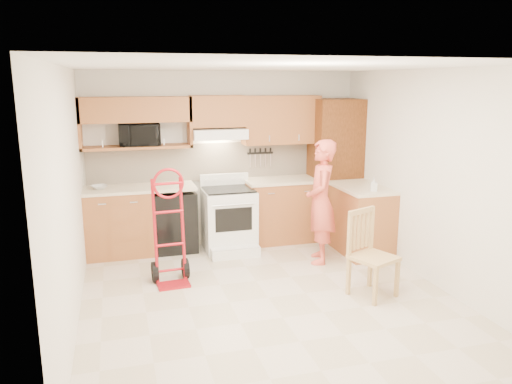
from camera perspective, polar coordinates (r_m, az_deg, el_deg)
name	(u,v)px	position (r m, az deg, el deg)	size (l,w,h in m)	color
floor	(268,299)	(5.71, 1.40, -12.01)	(4.00, 4.50, 0.02)	#BDAD8F
ceiling	(270,66)	(5.20, 1.55, 14.17)	(4.00, 4.50, 0.02)	white
wall_back	(224,157)	(7.46, -3.69, 3.95)	(4.00, 0.02, 2.50)	silver
wall_front	(374,260)	(3.30, 13.26, -7.49)	(4.00, 0.02, 2.50)	silver
wall_left	(68,200)	(5.10, -20.64, -0.86)	(0.02, 4.50, 2.50)	silver
wall_right	(433,178)	(6.20, 19.51, 1.48)	(0.02, 4.50, 2.50)	silver
backsplash	(224,161)	(7.45, -3.64, 3.54)	(3.92, 0.03, 0.55)	beige
lower_cab_left	(119,223)	(7.17, -15.28, -3.38)	(0.90, 0.60, 0.90)	#9F5425
dishwasher	(174,220)	(7.21, -9.30, -3.21)	(0.60, 0.60, 0.85)	black
lower_cab_right	(283,211)	(7.55, 3.07, -2.15)	(1.14, 0.60, 0.90)	#9F5425
countertop_left	(140,188)	(7.06, -13.07, 0.43)	(1.50, 0.63, 0.04)	beige
countertop_right	(283,180)	(7.45, 3.11, 1.36)	(1.14, 0.63, 0.04)	beige
cab_return_right	(360,220)	(7.18, 11.75, -3.18)	(0.60, 1.00, 0.90)	#9F5425
countertop_return	(362,188)	(7.06, 11.92, 0.49)	(0.63, 1.00, 0.04)	beige
pantry_tall	(334,169)	(7.72, 8.90, 2.61)	(0.70, 0.60, 2.10)	brown
upper_cab_left	(135,110)	(7.06, -13.56, 9.10)	(1.50, 0.33, 0.34)	#9F5425
upper_shelf_mw	(137,147)	(7.11, -13.35, 4.99)	(1.50, 0.33, 0.04)	#9F5425
upper_cab_center	(217,111)	(7.20, -4.41, 9.14)	(0.76, 0.33, 0.44)	#9F5425
upper_cab_right	(281,120)	(7.45, 2.86, 8.20)	(1.14, 0.33, 0.70)	#9F5425
range_hood	(219,134)	(7.16, -4.27, 6.64)	(0.76, 0.46, 0.14)	white
knife_strip	(260,157)	(7.55, 0.50, 3.99)	(0.40, 0.05, 0.29)	black
microwave	(139,134)	(7.09, -13.14, 6.39)	(0.55, 0.37, 0.30)	black
range	(230,214)	(7.06, -3.00, -2.57)	(0.71, 0.93, 1.05)	white
person	(321,202)	(6.60, 7.39, -1.12)	(0.59, 0.39, 1.63)	#E35645
hand_truck	(170,233)	(5.96, -9.72, -4.57)	(0.49, 0.45, 1.25)	#A9121B
dining_chair	(374,254)	(5.73, 13.25, -6.93)	(0.44, 0.47, 0.97)	tan
soap_bottle	(374,184)	(6.76, 13.24, 0.84)	(0.08, 0.08, 0.18)	white
bowl	(99,187)	(7.05, -17.38, 0.54)	(0.21, 0.21, 0.05)	white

